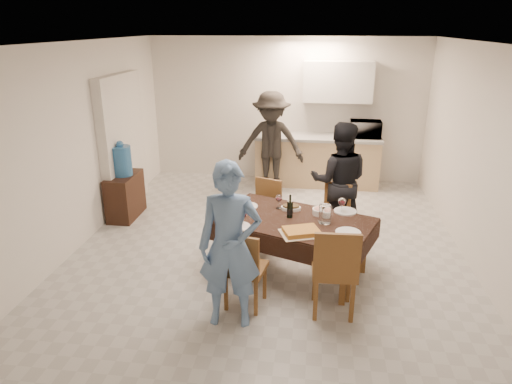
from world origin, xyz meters
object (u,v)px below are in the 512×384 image
water_jug (121,161)px  person_far (339,181)px  console (125,196)px  person_near (230,246)px  dining_table (294,222)px  savoury_tart (301,231)px  wine_bottle (290,206)px  person_kitchen (271,143)px  water_pitcher (325,214)px  microwave (365,129)px

water_jug → person_far: (3.18, -0.28, -0.08)m
console → person_near: size_ratio=0.44×
dining_table → savoury_tart: size_ratio=4.58×
wine_bottle → console: bearing=153.5°
person_kitchen → water_pitcher: bearing=-72.5°
water_jug → person_kitchen: (2.08, 1.46, -0.02)m
person_near → person_kitchen: (0.00, 3.84, 0.05)m
wine_bottle → person_near: size_ratio=0.17×
dining_table → person_near: bearing=-96.6°
water_jug → dining_table: bearing=-26.9°
savoury_tart → person_near: size_ratio=0.26×
water_pitcher → person_kitchen: size_ratio=0.12×
console → water_jug: size_ratio=1.64×
console → person_far: person_far is taller
wine_bottle → savoury_tart: 0.47m
water_pitcher → person_near: (-0.90, -1.00, 0.04)m
console → person_kitchen: size_ratio=0.41×
savoury_tart → person_near: person_near is taller
wine_bottle → person_far: size_ratio=0.18×
savoury_tart → person_near: 0.94m
water_jug → microwave: 4.17m
water_pitcher → microwave: 3.38m
savoury_tart → person_kitchen: size_ratio=0.25×
dining_table → console: dining_table is taller
dining_table → savoury_tart: (0.10, -0.38, 0.06)m
water_pitcher → savoury_tart: bearing=-127.1°
person_near → water_pitcher: bearing=43.1°
console → water_pitcher: size_ratio=3.41×
savoury_tart → microwave: microwave is taller
console → person_far: size_ratio=0.45×
console → person_near: 3.20m
dining_table → water_pitcher: water_pitcher is taller
person_far → person_kitchen: bearing=-55.6°
dining_table → water_jug: (-2.63, 1.33, 0.24)m
savoury_tart → dining_table: bearing=104.7°
wine_bottle → water_pitcher: (0.40, -0.10, -0.04)m
wine_bottle → water_pitcher: wine_bottle is taller
dining_table → person_kitchen: size_ratio=1.14×
console → savoury_tart: savoury_tart is taller
water_jug → water_pitcher: (2.98, -1.38, -0.11)m
water_jug → savoury_tart: (2.73, -1.71, -0.18)m
water_jug → person_far: 3.19m
person_far → person_near: bearing=64.6°
savoury_tart → microwave: bearing=74.9°
console → microwave: size_ratio=1.35×
person_far → console: bearing=-2.9°
savoury_tart → person_near: bearing=-134.1°
microwave → person_near: 4.59m
dining_table → savoury_tart: bearing=-54.2°
dining_table → microwave: 3.44m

